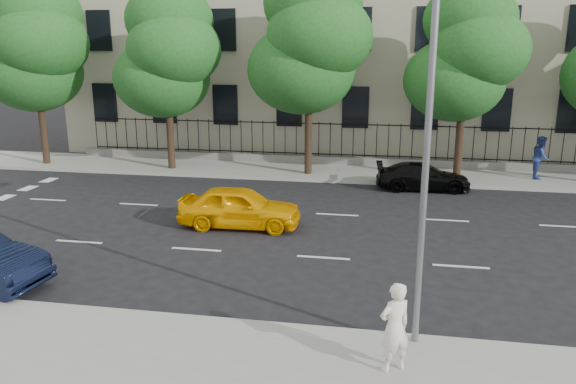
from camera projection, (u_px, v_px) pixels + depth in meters
name	position (u px, v px, depth m)	size (l,w,h in m)	color
ground	(312.00, 293.00, 14.51)	(120.00, 120.00, 0.00)	black
near_sidewalk	(284.00, 377.00, 10.68)	(60.00, 4.00, 0.15)	gray
far_sidewalk	(350.00, 173.00, 27.82)	(60.00, 4.00, 0.15)	gray
lane_markings	(331.00, 234.00, 19.03)	(49.60, 4.62, 0.01)	silver
iron_fence	(353.00, 155.00, 29.30)	(30.00, 0.50, 2.20)	slate
street_light	(428.00, 100.00, 11.10)	(0.25, 3.32, 8.05)	slate
tree_a	(37.00, 47.00, 28.40)	(5.71, 5.31, 9.39)	#382619
tree_b	(168.00, 53.00, 27.28)	(5.53, 5.12, 8.97)	#382619
tree_c	(311.00, 41.00, 25.94)	(5.89, 5.50, 9.80)	#382619
tree_d	(466.00, 54.00, 24.90)	(5.34, 4.94, 8.84)	#382619
yellow_taxi	(240.00, 207.00, 19.60)	(1.71, 4.26, 1.45)	#FFB000
black_sedan	(423.00, 177.00, 24.74)	(1.66, 4.08, 1.18)	black
woman_near	(395.00, 327.00, 10.57)	(0.66, 0.43, 1.80)	white
pedestrian_far	(541.00, 157.00, 26.12)	(0.97, 0.75, 1.99)	navy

